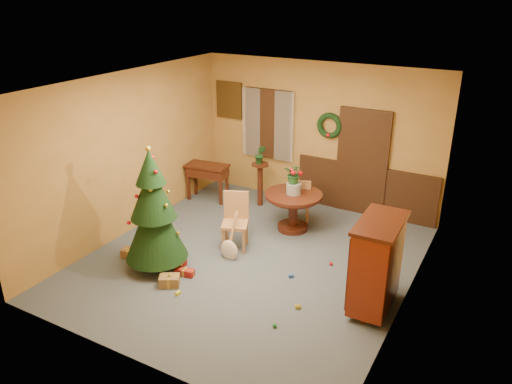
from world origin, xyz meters
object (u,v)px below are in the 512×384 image
Objects in this scene: dining_table at (293,204)px; christmas_tree at (154,212)px; chair_near at (236,218)px; writing_desk at (207,173)px; sideboard at (377,262)px.

dining_table is 2.67m from christmas_tree.
writing_desk is at bearing 136.97° from chair_near.
writing_desk is at bearing 153.86° from sideboard.
chair_near is at bearing 57.41° from christmas_tree.
chair_near reaches higher than writing_desk.
sideboard is (3.37, 0.60, -0.25)m from christmas_tree.
dining_table is 1.22m from chair_near.
christmas_tree is at bearing -72.90° from writing_desk.
chair_near is (-0.59, -1.07, 0.03)m from dining_table.
christmas_tree reaches higher than dining_table.
chair_near reaches higher than dining_table.
chair_near is 2.68m from sideboard.
chair_near is at bearing 167.38° from sideboard.
sideboard is at bearing -39.25° from dining_table.
sideboard reaches higher than chair_near.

